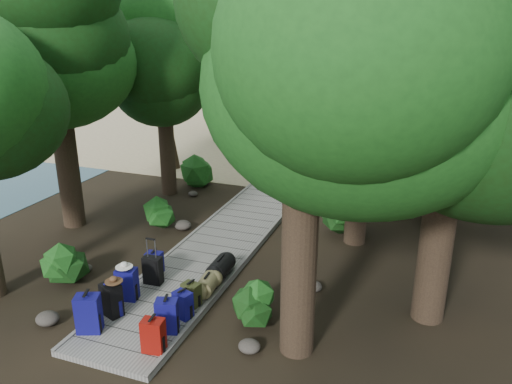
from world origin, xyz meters
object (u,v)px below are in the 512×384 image
at_px(backpack_right_b, 167,314).
at_px(duffel_right_khaki, 207,284).
at_px(backpack_right_d, 191,293).
at_px(backpack_left_b, 111,298).
at_px(backpack_left_a, 88,312).
at_px(lone_suitcase_on_sand, 306,160).
at_px(backpack_left_c, 127,282).
at_px(backpack_right_a, 153,334).
at_px(backpack_left_d, 154,261).
at_px(duffel_right_black, 221,267).
at_px(backpack_right_c, 183,303).
at_px(suitcase_on_boardwalk, 153,270).
at_px(kayak, 251,143).
at_px(sun_lounger, 378,153).

height_order(backpack_right_b, duffel_right_khaki, backpack_right_b).
bearing_deg(backpack_right_d, backpack_left_b, -134.91).
bearing_deg(backpack_left_a, duffel_right_khaki, 32.23).
height_order(backpack_right_d, lone_suitcase_on_sand, backpack_right_d).
bearing_deg(duffel_right_khaki, backpack_left_c, -157.26).
bearing_deg(backpack_right_a, backpack_left_c, 129.44).
height_order(backpack_left_a, backpack_left_c, backpack_left_a).
bearing_deg(backpack_left_d, duffel_right_black, 8.95).
relative_size(backpack_right_c, duffel_right_khaki, 1.03).
bearing_deg(backpack_right_a, suitcase_on_boardwalk, 113.70).
bearing_deg(backpack_right_a, backpack_right_b, 88.45).
bearing_deg(backpack_right_b, suitcase_on_boardwalk, 110.89).
height_order(backpack_left_c, suitcase_on_boardwalk, backpack_left_c).
distance_m(backpack_right_a, backpack_right_b, 0.60).
distance_m(backpack_right_c, suitcase_on_boardwalk, 1.58).
bearing_deg(backpack_left_b, backpack_right_c, 37.91).
relative_size(backpack_left_b, backpack_left_d, 1.33).
distance_m(backpack_left_c, suitcase_on_boardwalk, 0.78).
relative_size(backpack_left_d, lone_suitcase_on_sand, 0.89).
xyz_separation_m(backpack_left_d, lone_suitcase_on_sand, (1.02, 9.82, -0.07)).
distance_m(backpack_left_c, duffel_right_khaki, 1.68).
relative_size(suitcase_on_boardwalk, kayak, 0.19).
bearing_deg(duffel_right_khaki, backpack_right_b, -99.50).
bearing_deg(lone_suitcase_on_sand, backpack_right_d, -86.55).
relative_size(backpack_left_a, backpack_left_c, 1.08).
height_order(backpack_right_c, backpack_right_d, backpack_right_c).
bearing_deg(sun_lounger, suitcase_on_boardwalk, -128.98).
xyz_separation_m(backpack_left_b, backpack_right_c, (1.36, 0.42, -0.07)).
bearing_deg(backpack_left_c, lone_suitcase_on_sand, 74.67).
relative_size(backpack_left_a, duffel_right_khaki, 1.41).
height_order(backpack_right_a, backpack_right_c, backpack_right_a).
height_order(duffel_right_black, lone_suitcase_on_sand, lone_suitcase_on_sand).
bearing_deg(backpack_left_c, duffel_right_khaki, 18.13).
xyz_separation_m(backpack_right_a, duffel_right_black, (0.00, 2.90, -0.13)).
relative_size(backpack_left_d, sun_lounger, 0.29).
relative_size(backpack_left_d, backpack_right_d, 1.03).
distance_m(suitcase_on_boardwalk, kayak, 12.88).
distance_m(backpack_right_d, lone_suitcase_on_sand, 10.77).
distance_m(suitcase_on_boardwalk, lone_suitcase_on_sand, 10.29).
bearing_deg(lone_suitcase_on_sand, backpack_left_b, -93.18).
relative_size(kayak, sun_lounger, 1.76).
height_order(backpack_left_c, backpack_right_b, backpack_left_c).
relative_size(backpack_left_b, backpack_right_a, 1.08).
bearing_deg(backpack_left_b, backpack_right_b, 16.09).
xyz_separation_m(backpack_left_a, backpack_right_a, (1.45, -0.10, -0.07)).
distance_m(backpack_left_c, backpack_right_b, 1.55).
distance_m(backpack_left_c, kayak, 13.60).
relative_size(backpack_left_c, backpack_right_c, 1.26).
xyz_separation_m(backpack_right_b, sun_lounger, (2.14, 13.79, -0.15)).
bearing_deg(suitcase_on_boardwalk, duffel_right_black, 29.28).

